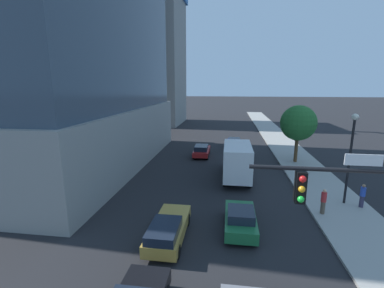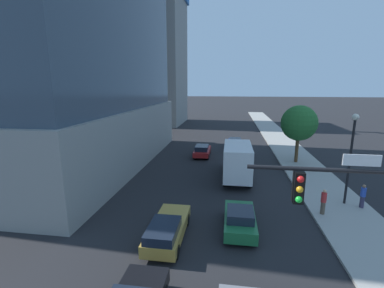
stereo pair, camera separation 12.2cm
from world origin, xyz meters
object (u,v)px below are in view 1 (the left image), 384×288
object	(u,v)px
street_lamp	(351,147)
pedestrian_blue_shirt	(362,195)
street_tree	(298,123)
car_green	(240,219)
car_gold	(168,229)
pedestrian_red_shirt	(323,201)
construction_building	(150,49)
traffic_light_pole	(364,212)
car_red	(202,151)
box_truck	(237,159)
car_blue	(234,143)

from	to	relation	value
street_lamp	pedestrian_blue_shirt	size ratio (longest dim) A/B	3.85
street_tree	car_green	distance (m)	16.70
street_tree	car_gold	size ratio (longest dim) A/B	1.29
car_green	pedestrian_red_shirt	distance (m)	5.98
construction_building	traffic_light_pole	xyz separation A→B (m)	(21.45, -49.51, -11.51)
construction_building	car_red	xyz separation A→B (m)	(14.03, -27.27, -15.20)
traffic_light_pole	street_tree	distance (m)	21.10
traffic_light_pole	car_green	size ratio (longest dim) A/B	1.57
street_tree	pedestrian_blue_shirt	distance (m)	11.66
street_tree	traffic_light_pole	bearing A→B (deg)	-98.18
box_truck	pedestrian_blue_shirt	size ratio (longest dim) A/B	4.53
construction_building	car_green	xyz separation A→B (m)	(17.95, -43.56, -15.20)
street_lamp	street_tree	size ratio (longest dim) A/B	1.03
construction_building	pedestrian_blue_shirt	xyz separation A→B (m)	(26.29, -39.62, -14.92)
construction_building	box_truck	bearing A→B (deg)	-62.48
car_red	car_gold	distance (m)	17.98
traffic_light_pole	box_truck	distance (m)	15.68
traffic_light_pole	construction_building	bearing A→B (deg)	113.43
construction_building	traffic_light_pole	bearing A→B (deg)	-66.57
construction_building	pedestrian_blue_shirt	world-z (taller)	construction_building
traffic_light_pole	car_blue	xyz separation A→B (m)	(-3.50, 27.23, -3.69)
street_lamp	car_gold	distance (m)	13.41
street_tree	car_gold	xyz separation A→B (m)	(-10.43, -16.62, -3.66)
car_green	box_truck	xyz separation A→B (m)	(-0.00, 9.11, 1.10)
car_red	traffic_light_pole	bearing A→B (deg)	-71.54
car_gold	car_blue	world-z (taller)	car_blue
traffic_light_pole	car_red	size ratio (longest dim) A/B	1.48
box_truck	pedestrian_blue_shirt	world-z (taller)	box_truck
car_green	box_truck	size ratio (longest dim) A/B	0.54
car_blue	car_gold	bearing A→B (deg)	-99.69
street_lamp	pedestrian_red_shirt	distance (m)	4.29
car_red	car_blue	world-z (taller)	car_blue
construction_building	pedestrian_blue_shirt	distance (m)	49.84
construction_building	car_gold	world-z (taller)	construction_building
car_gold	box_truck	xyz separation A→B (m)	(3.92, 10.80, 1.08)
construction_building	street_tree	world-z (taller)	construction_building
traffic_light_pole	pedestrian_blue_shirt	distance (m)	11.52
traffic_light_pole	car_green	distance (m)	7.82
pedestrian_blue_shirt	pedestrian_red_shirt	xyz separation A→B (m)	(-2.96, -1.35, 0.02)
car_gold	pedestrian_blue_shirt	xyz separation A→B (m)	(12.26, 5.63, 0.25)
car_blue	street_tree	bearing A→B (deg)	-44.32
pedestrian_blue_shirt	car_green	bearing A→B (deg)	-154.71
street_tree	box_truck	distance (m)	9.10
street_lamp	car_red	world-z (taller)	street_lamp
pedestrian_blue_shirt	traffic_light_pole	bearing A→B (deg)	-116.08
car_gold	car_blue	distance (m)	23.31
box_truck	pedestrian_blue_shirt	distance (m)	9.85
pedestrian_blue_shirt	pedestrian_red_shirt	bearing A→B (deg)	-155.41
construction_building	car_gold	bearing A→B (deg)	-72.78
street_tree	box_truck	world-z (taller)	street_tree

